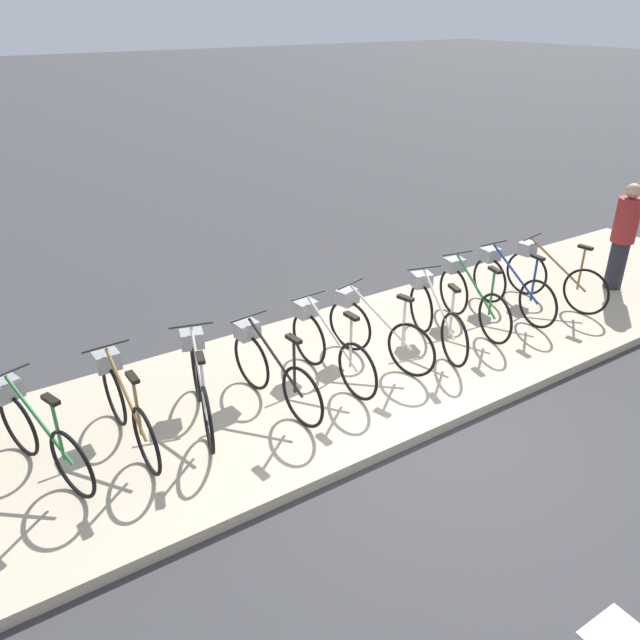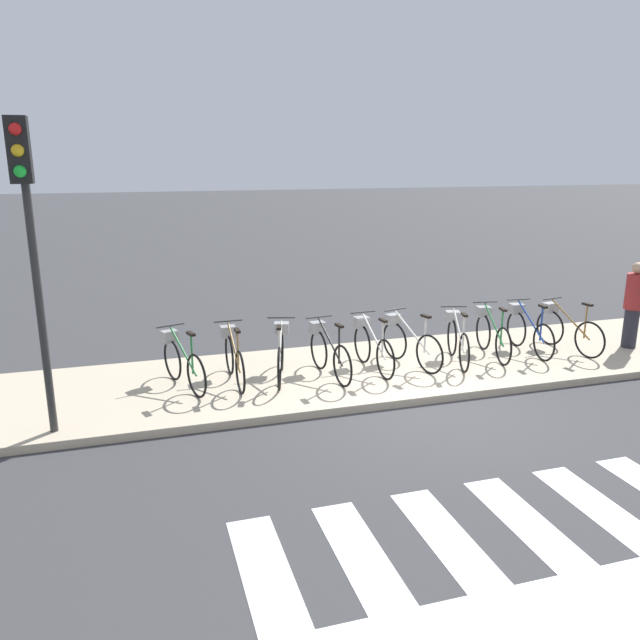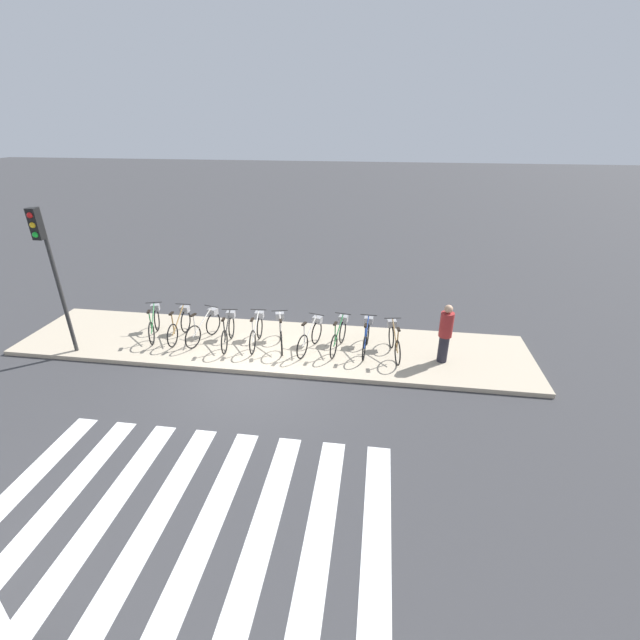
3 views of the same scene
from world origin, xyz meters
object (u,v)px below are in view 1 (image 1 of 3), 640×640
(parked_bicycle_0, at_px, (36,431))
(parked_bicycle_9, at_px, (550,274))
(parked_bicycle_7, at_px, (470,295))
(pedestrian, at_px, (623,235))
(parked_bicycle_4, at_px, (327,344))
(parked_bicycle_3, at_px, (270,367))
(parked_bicycle_2, at_px, (199,381))
(parked_bicycle_6, at_px, (434,313))
(parked_bicycle_5, at_px, (373,328))
(parked_bicycle_1, at_px, (125,404))
(parked_bicycle_8, at_px, (509,283))

(parked_bicycle_0, bearing_deg, parked_bicycle_9, -0.95)
(parked_bicycle_7, distance_m, pedestrian, 2.81)
(parked_bicycle_4, bearing_deg, parked_bicycle_3, -172.85)
(parked_bicycle_3, distance_m, parked_bicycle_9, 4.61)
(parked_bicycle_2, bearing_deg, parked_bicycle_4, -1.80)
(parked_bicycle_4, bearing_deg, parked_bicycle_7, 1.70)
(parked_bicycle_2, bearing_deg, parked_bicycle_6, -2.23)
(parked_bicycle_0, relative_size, parked_bicycle_2, 0.99)
(pedestrian, bearing_deg, parked_bicycle_2, 177.43)
(parked_bicycle_3, relative_size, parked_bicycle_7, 1.01)
(parked_bicycle_5, distance_m, parked_bicycle_7, 1.65)
(parked_bicycle_5, bearing_deg, parked_bicycle_2, 179.40)
(parked_bicycle_1, distance_m, parked_bicycle_9, 6.13)
(parked_bicycle_6, bearing_deg, parked_bicycle_8, 5.47)
(parked_bicycle_6, relative_size, pedestrian, 0.95)
(parked_bicycle_7, xyz_separation_m, parked_bicycle_8, (0.75, 0.00, 0.00))
(parked_bicycle_2, xyz_separation_m, parked_bicycle_3, (0.75, -0.15, 0.00))
(parked_bicycle_2, distance_m, parked_bicycle_3, 0.76)
(parked_bicycle_2, bearing_deg, parked_bicycle_1, 178.19)
(parked_bicycle_1, relative_size, parked_bicycle_2, 1.03)
(parked_bicycle_5, relative_size, parked_bicycle_7, 0.98)
(parked_bicycle_6, xyz_separation_m, parked_bicycle_9, (2.25, 0.04, 0.00))
(parked_bicycle_4, relative_size, pedestrian, 0.98)
(parked_bicycle_1, xyz_separation_m, parked_bicycle_2, (0.77, -0.02, 0.00))
(parked_bicycle_7, bearing_deg, parked_bicycle_8, 0.27)
(parked_bicycle_8, bearing_deg, parked_bicycle_9, -8.34)
(pedestrian, bearing_deg, parked_bicycle_4, 177.19)
(parked_bicycle_8, distance_m, parked_bicycle_9, 0.75)
(parked_bicycle_2, relative_size, parked_bicycle_7, 0.98)
(parked_bicycle_1, xyz_separation_m, parked_bicycle_5, (2.99, -0.05, 0.00))
(parked_bicycle_3, height_order, parked_bicycle_8, same)
(parked_bicycle_3, distance_m, parked_bicycle_7, 3.13)
(parked_bicycle_6, height_order, parked_bicycle_7, same)
(parked_bicycle_1, xyz_separation_m, parked_bicycle_8, (5.39, -0.00, 0.00))
(parked_bicycle_1, xyz_separation_m, parked_bicycle_7, (4.64, -0.00, 0.00))
(parked_bicycle_0, xyz_separation_m, parked_bicycle_7, (5.44, -0.01, 0.00))
(parked_bicycle_4, relative_size, parked_bicycle_6, 1.03)
(parked_bicycle_7, height_order, parked_bicycle_9, same)
(parked_bicycle_6, bearing_deg, parked_bicycle_4, 177.36)
(parked_bicycle_4, distance_m, parked_bicycle_8, 3.08)
(parked_bicycle_3, relative_size, parked_bicycle_9, 1.01)
(parked_bicycle_3, relative_size, parked_bicycle_5, 1.02)
(parked_bicycle_7, relative_size, pedestrian, 0.97)
(parked_bicycle_6, xyz_separation_m, parked_bicycle_8, (1.51, 0.14, 0.00))
(parked_bicycle_8, height_order, parked_bicycle_9, same)
(parked_bicycle_0, relative_size, parked_bicycle_9, 0.97)
(parked_bicycle_0, relative_size, parked_bicycle_7, 0.97)
(parked_bicycle_6, relative_size, parked_bicycle_7, 0.98)
(parked_bicycle_7, bearing_deg, parked_bicycle_4, -178.30)
(parked_bicycle_8, bearing_deg, parked_bicycle_5, -178.87)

